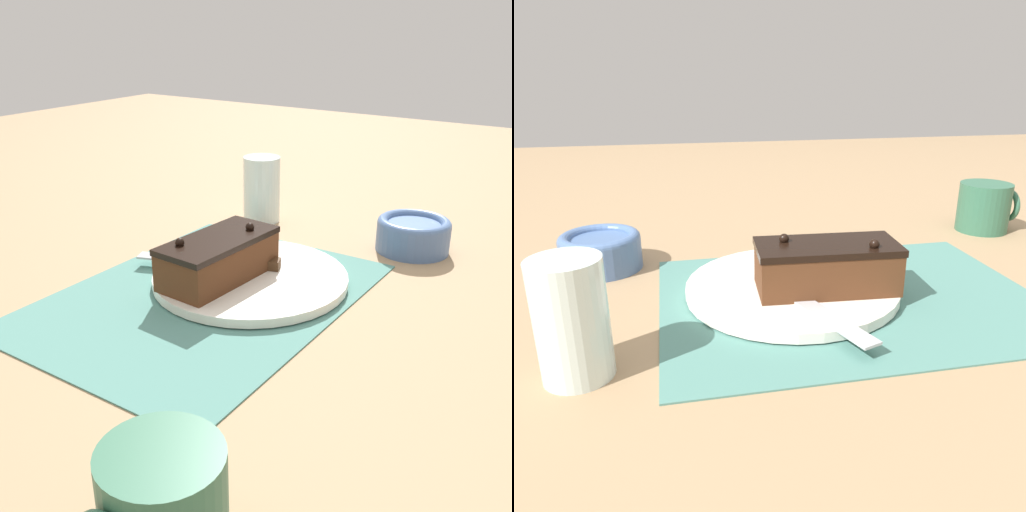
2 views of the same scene
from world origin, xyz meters
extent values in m
plane|color=#9E7F5B|center=(0.00, 0.00, 0.00)|extent=(3.00, 3.00, 0.00)
cube|color=slate|center=(0.00, 0.00, 0.00)|extent=(0.46, 0.34, 0.00)
cylinder|color=white|center=(-0.07, 0.03, 0.01)|extent=(0.26, 0.26, 0.01)
cube|color=#512D19|center=(-0.03, 0.00, 0.04)|extent=(0.17, 0.09, 0.05)
cube|color=black|center=(-0.03, 0.00, 0.07)|extent=(0.17, 0.09, 0.01)
sphere|color=black|center=(-0.08, 0.02, 0.08)|extent=(0.01, 0.01, 0.01)
sphere|color=black|center=(0.02, -0.02, 0.08)|extent=(0.01, 0.01, 0.01)
cube|color=#472D19|center=(-0.09, 0.02, 0.02)|extent=(0.04, 0.07, 0.01)
cube|color=#B7BABF|center=(-0.05, -0.08, 0.02)|extent=(0.07, 0.14, 0.00)
cylinder|color=silver|center=(-0.30, -0.11, 0.06)|extent=(0.06, 0.06, 0.11)
cylinder|color=#4C6B9E|center=(-0.31, 0.17, 0.02)|extent=(0.11, 0.11, 0.04)
torus|color=#4C6B9E|center=(-0.31, 0.17, 0.04)|extent=(0.11, 0.11, 0.02)
cylinder|color=#33664C|center=(0.33, 0.22, 0.04)|extent=(0.09, 0.09, 0.08)
torus|color=#33664C|center=(0.37, 0.22, 0.04)|extent=(0.01, 0.06, 0.06)
camera|label=1|loc=(0.55, 0.44, 0.35)|focal=42.00mm
camera|label=2|loc=(-0.21, -0.53, 0.26)|focal=35.00mm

